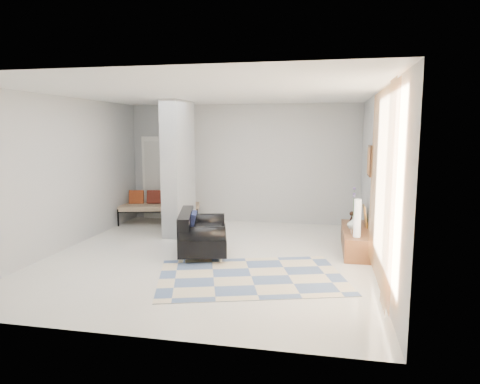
# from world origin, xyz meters

# --- Properties ---
(floor) EXTENTS (6.00, 6.00, 0.00)m
(floor) POSITION_xyz_m (0.00, 0.00, 0.00)
(floor) COLOR silver
(floor) RESTS_ON ground
(ceiling) EXTENTS (6.00, 6.00, 0.00)m
(ceiling) POSITION_xyz_m (0.00, 0.00, 2.80)
(ceiling) COLOR white
(ceiling) RESTS_ON wall_back
(wall_back) EXTENTS (6.00, 0.00, 6.00)m
(wall_back) POSITION_xyz_m (0.00, 3.00, 1.40)
(wall_back) COLOR #B0B2B4
(wall_back) RESTS_ON ground
(wall_front) EXTENTS (6.00, 0.00, 6.00)m
(wall_front) POSITION_xyz_m (0.00, -3.00, 1.40)
(wall_front) COLOR #B0B2B4
(wall_front) RESTS_ON ground
(wall_left) EXTENTS (0.00, 6.00, 6.00)m
(wall_left) POSITION_xyz_m (-2.75, 0.00, 1.40)
(wall_left) COLOR #B0B2B4
(wall_left) RESTS_ON ground
(wall_right) EXTENTS (0.00, 6.00, 6.00)m
(wall_right) POSITION_xyz_m (2.75, 0.00, 1.40)
(wall_right) COLOR #B0B2B4
(wall_right) RESTS_ON ground
(partition_column) EXTENTS (0.35, 1.20, 2.80)m
(partition_column) POSITION_xyz_m (-1.10, 1.60, 1.40)
(partition_column) COLOR #9A9DA0
(partition_column) RESTS_ON floor
(hallway_door) EXTENTS (0.85, 0.06, 2.04)m
(hallway_door) POSITION_xyz_m (-2.10, 2.96, 1.02)
(hallway_door) COLOR white
(hallway_door) RESTS_ON floor
(curtain) EXTENTS (0.00, 2.55, 2.55)m
(curtain) POSITION_xyz_m (2.67, -1.15, 1.45)
(curtain) COLOR #F79841
(curtain) RESTS_ON wall_right
(wall_art) EXTENTS (0.04, 0.45, 0.55)m
(wall_art) POSITION_xyz_m (2.72, 0.90, 1.65)
(wall_art) COLOR #3D2110
(wall_art) RESTS_ON wall_right
(media_console) EXTENTS (0.45, 1.73, 0.80)m
(media_console) POSITION_xyz_m (2.52, 0.90, 0.20)
(media_console) COLOR brown
(media_console) RESTS_ON floor
(loveseat) EXTENTS (1.12, 1.54, 0.76)m
(loveseat) POSITION_xyz_m (-0.20, 0.14, 0.36)
(loveseat) COLOR silver
(loveseat) RESTS_ON floor
(daybed) EXTENTS (1.97, 1.18, 0.77)m
(daybed) POSITION_xyz_m (-1.92, 2.47, 0.41)
(daybed) COLOR black
(daybed) RESTS_ON floor
(area_rug) EXTENTS (3.15, 2.54, 0.01)m
(area_rug) POSITION_xyz_m (0.90, -0.90, 0.01)
(area_rug) COLOR beige
(area_rug) RESTS_ON floor
(cylinder_lamp) EXTENTS (0.12, 0.12, 0.64)m
(cylinder_lamp) POSITION_xyz_m (2.50, 0.31, 0.72)
(cylinder_lamp) COLOR white
(cylinder_lamp) RESTS_ON media_console
(bronze_figurine) EXTENTS (0.13, 0.13, 0.24)m
(bronze_figurine) POSITION_xyz_m (2.47, 1.34, 0.52)
(bronze_figurine) COLOR black
(bronze_figurine) RESTS_ON media_console
(vase) EXTENTS (0.23, 0.23, 0.22)m
(vase) POSITION_xyz_m (2.47, 0.88, 0.51)
(vase) COLOR white
(vase) RESTS_ON media_console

